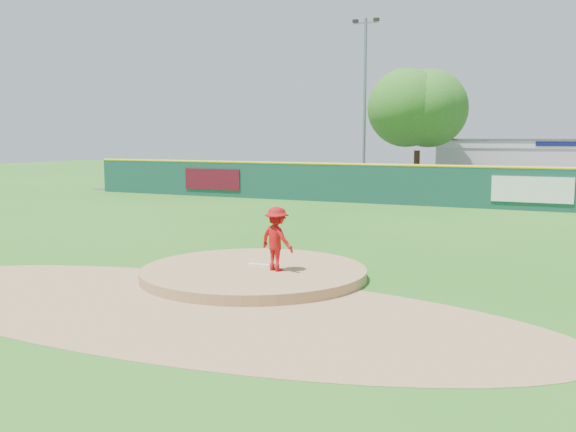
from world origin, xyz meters
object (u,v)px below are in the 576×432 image
at_px(pitcher, 277,239).
at_px(deciduous_tree, 418,118).
at_px(pool_building_grp, 563,164).
at_px(van, 449,184).
at_px(light_pole_left, 365,96).
at_px(playground_slide, 245,180).

bearing_deg(pitcher, deciduous_tree, -62.90).
xyz_separation_m(pool_building_grp, deciduous_tree, (-8.00, -6.99, 2.89)).
bearing_deg(van, light_pole_left, 72.40).
distance_m(pitcher, pool_building_grp, 32.49).
bearing_deg(pool_building_grp, playground_slide, -149.50).
bearing_deg(pitcher, pool_building_grp, -78.42).
height_order(van, light_pole_left, light_pole_left).
relative_size(van, playground_slide, 1.96).
relative_size(van, pool_building_grp, 0.34).
bearing_deg(light_pole_left, van, -29.60).
height_order(pool_building_grp, deciduous_tree, deciduous_tree).
height_order(van, deciduous_tree, deciduous_tree).
height_order(playground_slide, deciduous_tree, deciduous_tree).
bearing_deg(playground_slide, deciduous_tree, 19.73).
distance_m(pitcher, van, 23.49).
distance_m(pool_building_grp, playground_slide, 20.80).
xyz_separation_m(pitcher, van, (-0.39, 23.49, -0.28)).
height_order(pitcher, van, pitcher).
height_order(van, playground_slide, van).
bearing_deg(deciduous_tree, pool_building_grp, 41.16).
height_order(van, pool_building_grp, pool_building_grp).
xyz_separation_m(pitcher, playground_slide, (-12.55, 21.49, -0.28)).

